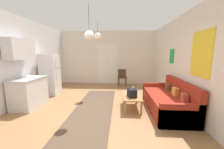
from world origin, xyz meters
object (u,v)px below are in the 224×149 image
Objects in this scene: pendant_lamp_far at (98,36)px; accent_chair at (122,77)px; bamboo_vase at (134,90)px; coffee_table at (132,97)px; couch at (169,101)px; refrigerator at (50,75)px; handbag at (132,93)px; pendant_lamp_near at (89,35)px.

accent_chair is at bearing 54.36° from pendant_lamp_far.
accent_chair is (-0.32, 2.34, -0.01)m from bamboo_vase.
coffee_table is 2.57m from accent_chair.
refrigerator is (-4.16, 1.26, 0.51)m from couch.
couch is 1.04m from bamboo_vase.
couch is at bearing 123.79° from accent_chair.
refrigerator reaches higher than handbag.
accent_chair is at bearing 25.74° from refrigerator.
bamboo_vase is 0.27× the size of refrigerator.
pendant_lamp_far is (-0.95, -1.33, 1.76)m from accent_chair.
couch is 2.43× the size of pendant_lamp_near.
accent_chair reaches higher than handbag.
refrigerator is 2.41m from pendant_lamp_far.
couch is 1.05m from coffee_table.
handbag is 0.53× the size of pendant_lamp_far.
coffee_table is 1.13× the size of pendant_lamp_near.
bamboo_vase is 2.08m from pendant_lamp_near.
pendant_lamp_near reaches higher than refrigerator.
pendant_lamp_far is at bearing 149.61° from couch.
accent_chair is at bearing 95.01° from handbag.
bamboo_vase is at bearing -16.70° from refrigerator.
pendant_lamp_near is at bearing -39.03° from refrigerator.
coffee_table is 2.73× the size of handbag.
bamboo_vase reaches higher than handbag.
coffee_table is 2.21× the size of bamboo_vase.
couch is at bearing 8.87° from pendant_lamp_near.
handbag is at bearing -48.64° from pendant_lamp_far.
couch reaches higher than bamboo_vase.
bamboo_vase is 1.23× the size of handbag.
pendant_lamp_near reaches higher than handbag.
handbag is at bearing -96.61° from coffee_table.
coffee_table is 3.36m from refrigerator.
refrigerator is 2.42× the size of pendant_lamp_far.
couch is 5.85× the size of handbag.
accent_chair is at bearing 73.44° from pendant_lamp_near.
bamboo_vase is 2.36m from accent_chair.
handbag is 1.94m from pendant_lamp_near.
couch is at bearing -16.91° from refrigerator.
pendant_lamp_near is at bearing -171.13° from couch.
coffee_table is (-1.04, 0.09, 0.06)m from couch.
pendant_lamp_near is 1.67m from pendant_lamp_far.
handbag is at bearing -178.20° from couch.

